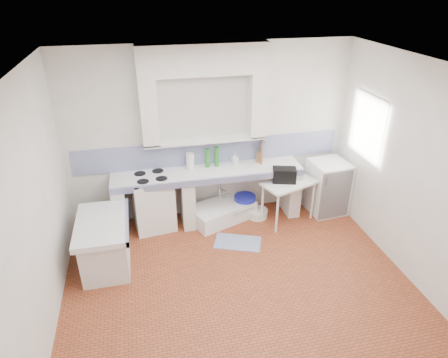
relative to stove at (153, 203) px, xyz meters
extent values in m
plane|color=#954224|center=(0.99, -1.71, -0.43)|extent=(4.50, 4.50, 0.00)
plane|color=white|center=(0.99, -1.71, 2.37)|extent=(4.50, 4.50, 0.00)
plane|color=white|center=(0.99, 0.29, 0.97)|extent=(4.50, 0.00, 4.50)
plane|color=white|center=(0.99, -3.71, 0.97)|extent=(4.50, 0.00, 4.50)
plane|color=white|center=(-1.26, -1.71, 0.97)|extent=(0.00, 4.50, 4.50)
plane|color=white|center=(3.24, -1.71, 0.97)|extent=(0.00, 4.50, 4.50)
cube|color=white|center=(0.89, 0.16, 2.14)|extent=(1.90, 0.25, 0.45)
cube|color=#361E11|center=(3.42, -0.51, 1.17)|extent=(0.35, 0.86, 1.06)
cube|color=white|center=(3.27, -0.51, 1.55)|extent=(0.01, 0.84, 0.24)
cube|color=white|center=(0.89, -0.01, 0.43)|extent=(3.00, 0.60, 0.08)
cube|color=navy|center=(0.89, -0.29, 0.43)|extent=(3.00, 0.04, 0.10)
cube|color=white|center=(-0.51, -0.01, -0.02)|extent=(0.20, 0.55, 0.82)
cube|color=white|center=(0.54, -0.01, -0.02)|extent=(0.20, 0.55, 0.82)
cube|color=white|center=(2.29, -0.01, -0.02)|extent=(0.20, 0.55, 0.82)
cube|color=white|center=(-0.71, -0.81, 0.23)|extent=(0.70, 1.10, 0.08)
cube|color=white|center=(-0.71, -0.81, -0.12)|extent=(0.60, 1.00, 0.62)
cube|color=navy|center=(-0.38, -0.81, 0.23)|extent=(0.04, 1.10, 0.10)
cube|color=navy|center=(0.99, 0.27, 0.67)|extent=(4.27, 0.03, 0.40)
cube|color=white|center=(0.00, 0.00, 0.00)|extent=(0.68, 0.66, 0.86)
cube|color=white|center=(1.11, -0.04, -0.31)|extent=(1.18, 0.91, 0.25)
cube|color=white|center=(2.15, -0.30, -0.08)|extent=(0.96, 0.73, 0.04)
cube|color=white|center=(2.91, -0.16, 0.02)|extent=(0.64, 0.64, 0.90)
cylinder|color=red|center=(0.88, -0.12, -0.30)|extent=(0.29, 0.29, 0.27)
cylinder|color=red|center=(1.05, -0.08, -0.31)|extent=(0.35, 0.35, 0.25)
cylinder|color=#1820AE|center=(1.52, 0.03, -0.26)|extent=(0.38, 0.38, 0.34)
cylinder|color=white|center=(1.70, -0.11, -0.36)|extent=(0.42, 0.42, 0.13)
cylinder|color=silver|center=(1.03, 0.14, -0.30)|extent=(0.08, 0.08, 0.27)
cylinder|color=silver|center=(1.19, 0.14, -0.28)|extent=(0.10, 0.10, 0.30)
cube|color=black|center=(2.07, -0.26, 0.39)|extent=(0.41, 0.30, 0.23)
cylinder|color=#237C23|center=(0.92, 0.14, 0.62)|extent=(0.09, 0.09, 0.31)
cylinder|color=#237C23|center=(1.06, 0.14, 0.64)|extent=(0.08, 0.08, 0.33)
cube|color=#915E3A|center=(1.77, 0.14, 0.56)|extent=(0.11, 0.10, 0.18)
cube|color=#915E3A|center=(1.82, 0.14, 0.64)|extent=(0.12, 0.24, 0.34)
cylinder|color=white|center=(0.63, 0.14, 0.60)|extent=(0.17, 0.17, 0.26)
imported|color=white|center=(1.36, 0.14, 0.57)|extent=(0.12, 0.12, 0.20)
cube|color=navy|center=(1.20, -0.75, -0.43)|extent=(0.79, 0.62, 0.01)
camera|label=1|loc=(-0.08, -5.48, 3.20)|focal=31.63mm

